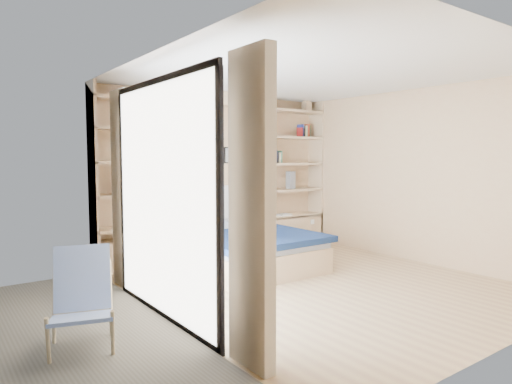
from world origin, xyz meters
TOP-DOWN VIEW (x-y plane):
  - ground at (0.00, 0.00)m, footprint 4.50×4.50m
  - room_shell at (-0.39, 1.52)m, footprint 4.50×4.50m
  - bed at (-0.25, 1.20)m, footprint 1.65×2.06m
  - photo_gallery at (-0.45, 2.22)m, footprint 1.48×0.02m
  - reading_lamps at (-0.30, 2.00)m, footprint 1.92×0.12m
  - shelf_decor at (1.23, 2.07)m, footprint 3.55×0.23m
  - deck_chair at (-2.77, -0.17)m, footprint 0.69×0.90m

SIDE VIEW (x-z plane):
  - ground at x=0.00m, z-range 0.00..0.00m
  - bed at x=-0.25m, z-range -0.27..0.80m
  - deck_chair at x=-2.77m, z-range -0.02..0.78m
  - room_shell at x=-0.39m, z-range -1.17..3.33m
  - reading_lamps at x=-0.30m, z-range 1.03..1.17m
  - photo_gallery at x=-0.45m, z-range 1.19..2.01m
  - shelf_decor at x=1.23m, z-range 0.70..2.73m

